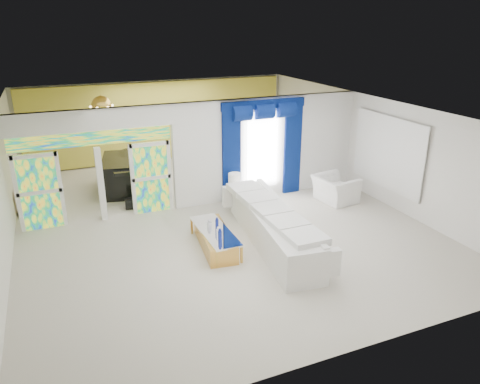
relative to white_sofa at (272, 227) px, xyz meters
name	(u,v)px	position (x,y,z in m)	size (l,w,h in m)	color
floor	(213,216)	(-0.79, 2.02, -0.41)	(12.00, 12.00, 0.00)	#B7AF9E
dividing_wall	(268,147)	(1.36, 3.02, 1.09)	(5.70, 0.18, 3.00)	white
dividing_header	(90,120)	(-3.64, 3.02, 2.31)	(4.30, 0.18, 0.55)	white
stained_panel_left	(40,192)	(-5.06, 3.02, 0.59)	(0.95, 0.04, 2.00)	#994C3F
stained_panel_right	(151,178)	(-2.21, 3.02, 0.59)	(0.95, 0.04, 2.00)	#994C3F
stained_transom	(92,138)	(-3.64, 3.02, 1.84)	(4.00, 0.05, 0.35)	#994C3F
window_pane	(262,150)	(1.11, 2.92, 1.04)	(1.00, 0.02, 2.30)	white
blue_drape_left	(231,156)	(0.11, 2.89, 0.99)	(0.55, 0.10, 2.80)	#030D41
blue_drape_right	(292,149)	(2.11, 2.89, 0.99)	(0.55, 0.10, 2.80)	#030D41
blue_pelmet	(264,104)	(1.11, 2.89, 2.41)	(2.60, 0.12, 0.25)	#030D41
wall_mirror	(388,152)	(4.15, 1.02, 1.14)	(0.04, 2.70, 1.90)	white
gold_curtains	(160,121)	(-0.79, 7.92, 1.09)	(9.70, 0.12, 2.90)	gold
white_sofa	(272,227)	(0.00, 0.00, 0.00)	(0.93, 4.32, 0.82)	white
coffee_table	(215,239)	(-1.35, 0.30, -0.20)	(0.65, 1.94, 0.43)	gold
console_table	(244,197)	(0.38, 2.58, -0.22)	(1.16, 0.37, 0.39)	white
table_lamp	(235,183)	(0.08, 2.58, 0.26)	(0.36, 0.36, 0.58)	white
armchair	(335,189)	(2.94, 1.70, -0.03)	(1.17, 1.02, 0.76)	white
grand_piano	(129,174)	(-2.50, 5.07, 0.11)	(1.56, 2.05, 1.04)	black
piano_bench	(140,203)	(-2.50, 3.47, -0.27)	(0.82, 0.32, 0.27)	black
tv_console	(28,201)	(-5.45, 4.25, -0.05)	(0.50, 0.45, 0.72)	#A67B53
chandelier	(101,106)	(-3.09, 5.42, 2.24)	(0.60, 0.60, 0.60)	gold
decanters	(216,229)	(-1.36, 0.18, 0.12)	(0.22, 0.81, 0.26)	navy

